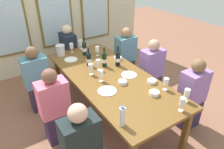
{
  "coord_description": "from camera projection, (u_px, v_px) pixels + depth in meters",
  "views": [
    {
      "loc": [
        -1.42,
        -2.26,
        2.29
      ],
      "look_at": [
        0.0,
        -0.06,
        0.79
      ],
      "focal_mm": 33.75,
      "sensor_mm": 36.0,
      "label": 1
    }
  ],
  "objects": [
    {
      "name": "water_bottle",
      "position": [
        122.0,
        117.0,
        2.14
      ],
      "size": [
        0.06,
        0.06,
        0.24
      ],
      "color": "white",
      "rests_on": "dining_table"
    },
    {
      "name": "wine_bottle_1",
      "position": [
        104.0,
        59.0,
        3.28
      ],
      "size": [
        0.08,
        0.08,
        0.32
      ],
      "color": "black",
      "rests_on": "dining_table"
    },
    {
      "name": "white_plate_1",
      "position": [
        71.0,
        60.0,
        3.55
      ],
      "size": [
        0.22,
        0.22,
        0.01
      ],
      "primitive_type": "cylinder",
      "color": "white",
      "rests_on": "dining_table"
    },
    {
      "name": "wine_glass_2",
      "position": [
        97.0,
        49.0,
        3.64
      ],
      "size": [
        0.07,
        0.07,
        0.17
      ],
      "color": "white",
      "rests_on": "dining_table"
    },
    {
      "name": "seated_person_4",
      "position": [
        37.0,
        81.0,
        3.37
      ],
      "size": [
        0.38,
        0.24,
        1.11
      ],
      "color": "#34263E",
      "rests_on": "ground"
    },
    {
      "name": "seated_person_6",
      "position": [
        69.0,
        53.0,
        4.34
      ],
      "size": [
        0.24,
        0.38,
        1.11
      ],
      "color": "#28313F",
      "rests_on": "ground"
    },
    {
      "name": "seated_person_5",
      "position": [
        125.0,
        56.0,
        4.18
      ],
      "size": [
        0.38,
        0.24,
        1.11
      ],
      "color": "#2B3837",
      "rests_on": "ground"
    },
    {
      "name": "wine_bottle_2",
      "position": [
        118.0,
        58.0,
        3.3
      ],
      "size": [
        0.08,
        0.08,
        0.33
      ],
      "color": "black",
      "rests_on": "dining_table"
    },
    {
      "name": "wine_glass_7",
      "position": [
        80.0,
        43.0,
        3.91
      ],
      "size": [
        0.07,
        0.07,
        0.17
      ],
      "color": "white",
      "rests_on": "dining_table"
    },
    {
      "name": "wine_glass_3",
      "position": [
        71.0,
        46.0,
        3.76
      ],
      "size": [
        0.07,
        0.07,
        0.17
      ],
      "color": "white",
      "rests_on": "dining_table"
    },
    {
      "name": "wine_glass_0",
      "position": [
        101.0,
        74.0,
        2.9
      ],
      "size": [
        0.07,
        0.07,
        0.17
      ],
      "color": "white",
      "rests_on": "dining_table"
    },
    {
      "name": "wine_bottle_0",
      "position": [
        89.0,
        59.0,
        3.31
      ],
      "size": [
        0.08,
        0.08,
        0.3
      ],
      "color": "black",
      "rests_on": "dining_table"
    },
    {
      "name": "wine_glass_6",
      "position": [
        98.0,
        63.0,
        3.18
      ],
      "size": [
        0.07,
        0.07,
        0.17
      ],
      "color": "white",
      "rests_on": "dining_table"
    },
    {
      "name": "wine_bottle_3",
      "position": [
        84.0,
        48.0,
        3.66
      ],
      "size": [
        0.08,
        0.08,
        0.33
      ],
      "color": "black",
      "rests_on": "dining_table"
    },
    {
      "name": "seated_person_2",
      "position": [
        55.0,
        108.0,
        2.77
      ],
      "size": [
        0.38,
        0.24,
        1.11
      ],
      "color": "#342443",
      "rests_on": "ground"
    },
    {
      "name": "dining_table",
      "position": [
        110.0,
        79.0,
        3.12
      ],
      "size": [
        1.04,
        2.44,
        0.74
      ],
      "color": "brown",
      "rests_on": "ground"
    },
    {
      "name": "ground_plane",
      "position": [
        110.0,
        115.0,
        3.45
      ],
      "size": [
        12.0,
        12.0,
        0.0
      ],
      "primitive_type": "plane",
      "color": "#8D5B44"
    },
    {
      "name": "wine_glass_4",
      "position": [
        166.0,
        82.0,
        2.71
      ],
      "size": [
        0.07,
        0.07,
        0.17
      ],
      "color": "white",
      "rests_on": "dining_table"
    },
    {
      "name": "tasting_bowl_1",
      "position": [
        122.0,
        82.0,
        2.88
      ],
      "size": [
        0.12,
        0.12,
        0.05
      ],
      "primitive_type": "cylinder",
      "color": "white",
      "rests_on": "dining_table"
    },
    {
      "name": "white_plate_0",
      "position": [
        107.0,
        91.0,
        2.73
      ],
      "size": [
        0.25,
        0.25,
        0.01
      ],
      "primitive_type": "cylinder",
      "color": "white",
      "rests_on": "dining_table"
    },
    {
      "name": "back_wall_with_windows",
      "position": [
        53.0,
        1.0,
        4.31
      ],
      "size": [
        4.24,
        0.1,
        2.9
      ],
      "color": "beige",
      "rests_on": "ground"
    },
    {
      "name": "metal_pitcher",
      "position": [
        61.0,
        50.0,
        3.66
      ],
      "size": [
        0.16,
        0.16,
        0.19
      ],
      "color": "silver",
      "rests_on": "dining_table"
    },
    {
      "name": "tasting_bowl_3",
      "position": [
        118.0,
        58.0,
        3.54
      ],
      "size": [
        0.13,
        0.13,
        0.05
      ],
      "primitive_type": "cylinder",
      "color": "white",
      "rests_on": "dining_table"
    },
    {
      "name": "tasting_bowl_0",
      "position": [
        154.0,
        93.0,
        2.65
      ],
      "size": [
        0.13,
        0.13,
        0.05
      ],
      "primitive_type": "cylinder",
      "color": "white",
      "rests_on": "dining_table"
    },
    {
      "name": "wine_glass_8",
      "position": [
        182.0,
        102.0,
        2.34
      ],
      "size": [
        0.07,
        0.07,
        0.17
      ],
      "color": "white",
      "rests_on": "dining_table"
    },
    {
      "name": "seated_person_3",
      "position": [
        151.0,
        72.0,
        3.63
      ],
      "size": [
        0.38,
        0.24,
        1.11
      ],
      "color": "#372D42",
      "rests_on": "ground"
    },
    {
      "name": "seated_person_1",
      "position": [
        192.0,
        96.0,
        3.0
      ],
      "size": [
        0.38,
        0.24,
        1.11
      ],
      "color": "#2E2342",
      "rests_on": "ground"
    },
    {
      "name": "white_plate_2",
      "position": [
        129.0,
        75.0,
        3.1
      ],
      "size": [
        0.23,
        0.23,
        0.01
      ],
      "primitive_type": "cylinder",
      "color": "white",
      "rests_on": "dining_table"
    },
    {
      "name": "wine_glass_1",
      "position": [
        91.0,
        67.0,
        3.06
      ],
      "size": [
        0.07,
        0.07,
        0.17
      ],
      "color": "white",
      "rests_on": "dining_table"
    },
    {
      "name": "wine_glass_5",
      "position": [
        187.0,
        93.0,
        2.49
      ],
      "size": [
        0.07,
        0.07,
        0.17
      ],
      "color": "white",
      "rests_on": "dining_table"
    },
    {
      "name": "tasting_bowl_2",
      "position": [
        152.0,
        81.0,
        2.9
      ],
      "size": [
        0.13,
        0.13,
        0.05
      ],
      "primitive_type": "cylinder",
      "color": "white",
      "rests_on": "dining_table"
    }
  ]
}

